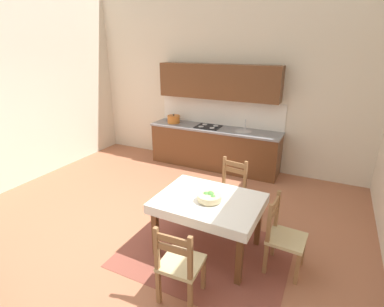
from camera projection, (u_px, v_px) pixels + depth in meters
The scene contains 9 objects.
ground_plane at pixel (143, 237), 4.25m from camera, with size 6.70×6.75×0.10m, color #AD6B4C.
wall_back at pixel (224, 70), 6.16m from camera, with size 6.70×0.12×4.11m, color silver.
area_rug at pixel (205, 253), 3.85m from camera, with size 2.10×1.60×0.01m, color brown.
kitchen_cabinetry at pixel (215, 129), 6.31m from camera, with size 2.84×0.63×2.20m.
dining_table at pixel (209, 208), 3.71m from camera, with size 1.31×1.01×0.75m.
dining_chair_kitchen_side at pixel (230, 191), 4.53m from camera, with size 0.47×0.47×0.93m.
dining_chair_camera_side at pixel (180, 265), 3.01m from camera, with size 0.44×0.44×0.93m.
dining_chair_window_side at pixel (283, 237), 3.45m from camera, with size 0.44×0.44×0.93m.
fruit_bowl at pixel (210, 197), 3.59m from camera, with size 0.30×0.30×0.12m.
Camera 1 is at (2.20, -2.89, 2.56)m, focal length 27.44 mm.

